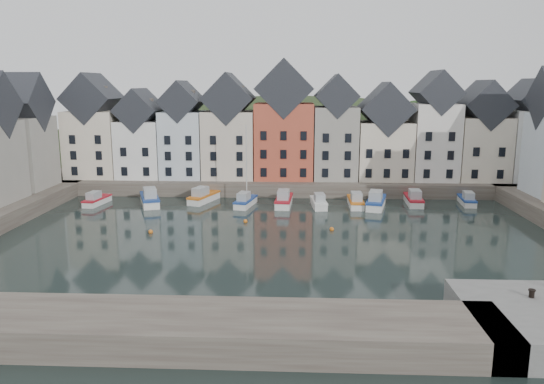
{
  "coord_description": "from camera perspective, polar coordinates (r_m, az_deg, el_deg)",
  "views": [
    {
      "loc": [
        2.0,
        -52.51,
        16.06
      ],
      "look_at": [
        -0.75,
        6.0,
        4.14
      ],
      "focal_mm": 35.0,
      "sensor_mm": 36.0,
      "label": 1
    }
  ],
  "objects": [
    {
      "name": "boat_c",
      "position": [
        74.17,
        -7.41,
        -0.53
      ],
      "size": [
        3.89,
        6.64,
        2.43
      ],
      "rotation": [
        0.0,
        0.0,
        -0.32
      ],
      "color": "silver",
      "rests_on": "ground"
    },
    {
      "name": "left_terrace",
      "position": [
        76.51,
        -27.21,
        4.85
      ],
      "size": [
        7.65,
        17.0,
        15.69
      ],
      "color": "gray",
      "rests_on": "left_quay"
    },
    {
      "name": "far_terrace",
      "position": [
        80.84,
        3.57,
        6.38
      ],
      "size": [
        72.37,
        8.16,
        17.78
      ],
      "color": "beige",
      "rests_on": "far_quay"
    },
    {
      "name": "boat_j",
      "position": [
        76.79,
        20.24,
        -0.82
      ],
      "size": [
        2.18,
        5.51,
        2.06
      ],
      "rotation": [
        0.0,
        0.0,
        -0.1
      ],
      "color": "silver",
      "rests_on": "ground"
    },
    {
      "name": "ground",
      "position": [
        54.95,
        0.49,
        -5.49
      ],
      "size": [
        260.0,
        260.0,
        0.0
      ],
      "primitive_type": "plane",
      "color": "black",
      "rests_on": "ground"
    },
    {
      "name": "boat_b",
      "position": [
        73.75,
        -13.02,
        -0.74
      ],
      "size": [
        4.44,
        7.33,
        2.69
      ],
      "rotation": [
        0.0,
        0.0,
        0.35
      ],
      "color": "silver",
      "rests_on": "ground"
    },
    {
      "name": "boat_e",
      "position": [
        71.33,
        1.28,
        -0.9
      ],
      "size": [
        2.38,
        6.62,
        2.5
      ],
      "rotation": [
        0.0,
        0.0,
        -0.06
      ],
      "color": "silver",
      "rests_on": "ground"
    },
    {
      "name": "hillside",
      "position": [
        113.74,
        1.58,
        -5.91
      ],
      "size": [
        153.6,
        70.4,
        64.0
      ],
      "color": "black",
      "rests_on": "ground"
    },
    {
      "name": "boat_g",
      "position": [
        71.69,
        8.99,
        -1.03
      ],
      "size": [
        1.87,
        5.94,
        2.28
      ],
      "rotation": [
        0.0,
        0.0,
        -0.0
      ],
      "color": "silver",
      "rests_on": "ground"
    },
    {
      "name": "mooring_buoys",
      "position": [
        60.3,
        -3.12,
        -3.81
      ],
      "size": [
        20.5,
        5.5,
        0.5
      ],
      "color": "#CD6618",
      "rests_on": "ground"
    },
    {
      "name": "near_wall",
      "position": [
        36.08,
        -17.52,
        -13.73
      ],
      "size": [
        50.0,
        6.0,
        2.0
      ],
      "primitive_type": "cube",
      "color": "#463C36",
      "rests_on": "ground"
    },
    {
      "name": "boat_i",
      "position": [
        74.53,
        15.0,
        -0.78
      ],
      "size": [
        2.26,
        6.31,
        2.39
      ],
      "rotation": [
        0.0,
        0.0,
        -0.05
      ],
      "color": "silver",
      "rests_on": "ground"
    },
    {
      "name": "far_quay",
      "position": [
        83.9,
        1.29,
        1.16
      ],
      "size": [
        90.0,
        16.0,
        2.0
      ],
      "primitive_type": "cube",
      "color": "#463C36",
      "rests_on": "ground"
    },
    {
      "name": "boat_a",
      "position": [
        75.88,
        -18.36,
        -0.83
      ],
      "size": [
        2.44,
        5.58,
        2.07
      ],
      "rotation": [
        0.0,
        0.0,
        -0.15
      ],
      "color": "silver",
      "rests_on": "ground"
    },
    {
      "name": "boat_f",
      "position": [
        70.84,
        5.05,
        -1.11
      ],
      "size": [
        2.24,
        5.73,
        2.15
      ],
      "rotation": [
        0.0,
        0.0,
        0.09
      ],
      "color": "silver",
      "rests_on": "ground"
    },
    {
      "name": "boat_d",
      "position": [
        71.14,
        -2.89,
        -0.97
      ],
      "size": [
        2.89,
        6.02,
        11.06
      ],
      "rotation": [
        0.0,
        0.0,
        -0.2
      ],
      "color": "silver",
      "rests_on": "ground"
    },
    {
      "name": "boat_h",
      "position": [
        71.6,
        11.12,
        -1.04
      ],
      "size": [
        3.68,
        7.16,
        2.63
      ],
      "rotation": [
        0.0,
        0.0,
        -0.24
      ],
      "color": "silver",
      "rests_on": "ground"
    },
    {
      "name": "mooring_bollard",
      "position": [
        40.2,
        26.16,
        -9.73
      ],
      "size": [
        0.48,
        0.48,
        0.56
      ],
      "color": "black",
      "rests_on": "near_quay"
    }
  ]
}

